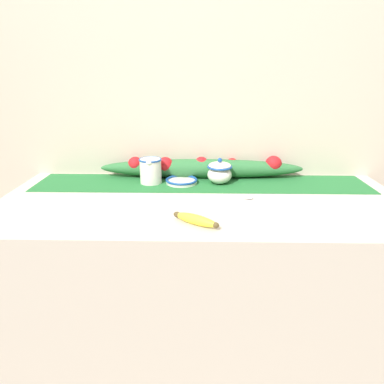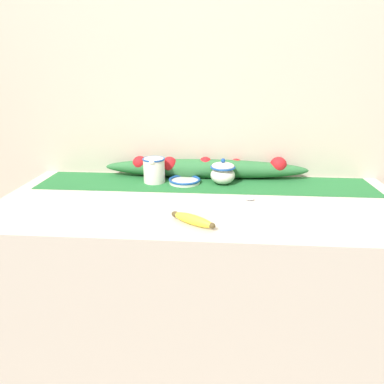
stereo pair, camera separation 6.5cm
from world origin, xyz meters
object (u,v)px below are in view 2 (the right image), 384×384
sugar_bowl (223,173)px  small_dish (185,181)px  cream_pitcher (154,169)px  spoon (246,199)px  banana (193,220)px

sugar_bowl → small_dish: bearing=-179.0°
cream_pitcher → small_dish: (0.14, -0.00, -0.05)m
sugar_bowl → spoon: 0.22m
spoon → banana: bearing=-126.9°
small_dish → sugar_bowl: bearing=1.0°
cream_pitcher → sugar_bowl: sugar_bowl is taller
cream_pitcher → small_dish: 0.14m
small_dish → banana: (0.07, -0.43, 0.00)m
banana → spoon: (0.19, 0.24, -0.01)m
cream_pitcher → spoon: bearing=-25.8°
cream_pitcher → small_dish: size_ratio=0.84×
small_dish → spoon: size_ratio=0.84×
banana → spoon: 0.31m
spoon → sugar_bowl: bearing=117.6°
sugar_bowl → banana: 0.44m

